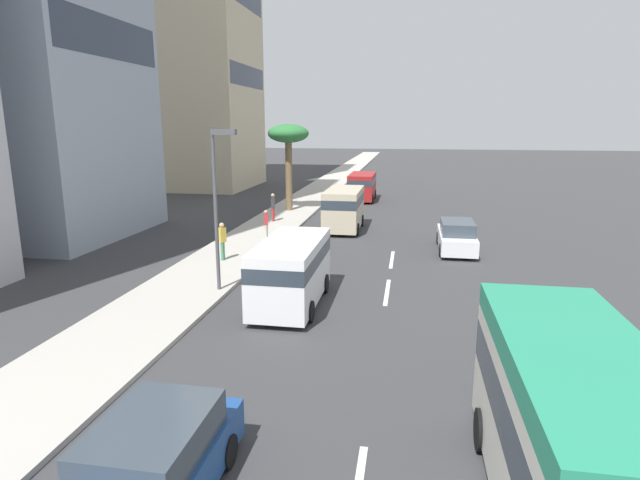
% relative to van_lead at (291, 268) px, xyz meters
% --- Properties ---
extents(ground_plane, '(198.00, 198.00, 0.00)m').
position_rel_van_lead_xyz_m(ground_plane, '(17.09, -3.34, -1.35)').
color(ground_plane, '#38383A').
extents(sidewalk_right, '(162.00, 3.67, 0.15)m').
position_rel_van_lead_xyz_m(sidewalk_right, '(17.09, 4.49, -1.28)').
color(sidewalk_right, '#B2ADA3').
rests_on(sidewalk_right, ground_plane).
extents(lane_stripe_mid, '(3.20, 0.16, 0.01)m').
position_rel_van_lead_xyz_m(lane_stripe_mid, '(2.00, -3.34, -1.35)').
color(lane_stripe_mid, silver).
rests_on(lane_stripe_mid, ground_plane).
extents(lane_stripe_far, '(3.20, 0.16, 0.01)m').
position_rel_van_lead_xyz_m(lane_stripe_far, '(6.95, -3.34, -1.35)').
color(lane_stripe_far, silver).
rests_on(lane_stripe_far, ground_plane).
extents(van_lead, '(5.16, 2.14, 2.36)m').
position_rel_van_lead_xyz_m(van_lead, '(0.00, 0.00, 0.00)').
color(van_lead, white).
rests_on(van_lead, ground_plane).
extents(minibus_second, '(6.19, 2.38, 3.10)m').
position_rel_van_lead_xyz_m(minibus_second, '(-9.44, -6.73, 0.34)').
color(minibus_second, silver).
rests_on(minibus_second, ground_plane).
extents(car_third, '(4.55, 1.82, 1.58)m').
position_rel_van_lead_xyz_m(car_third, '(9.30, -6.51, -0.60)').
color(car_third, white).
rests_on(car_third, ground_plane).
extents(van_fourth, '(4.73, 2.16, 2.51)m').
position_rel_van_lead_xyz_m(van_fourth, '(13.55, -0.14, 0.08)').
color(van_fourth, beige).
rests_on(van_fourth, ground_plane).
extents(car_fifth, '(4.44, 1.92, 1.59)m').
position_rel_van_lead_xyz_m(car_fifth, '(-10.36, 0.04, -0.59)').
color(car_fifth, '#1E478C').
rests_on(car_fifth, ground_plane).
extents(van_sixth, '(4.86, 2.16, 2.25)m').
position_rel_van_lead_xyz_m(van_sixth, '(26.13, -0.09, -0.06)').
color(van_sixth, '#A51E1E').
rests_on(van_sixth, ground_plane).
extents(pedestrian_near_lamp, '(0.37, 0.30, 1.58)m').
position_rel_van_lead_xyz_m(pedestrian_near_lamp, '(9.92, 3.73, -0.34)').
color(pedestrian_near_lamp, beige).
rests_on(pedestrian_near_lamp, sidewalk_right).
extents(pedestrian_mid_block, '(0.35, 0.27, 1.81)m').
position_rel_van_lead_xyz_m(pedestrian_mid_block, '(14.88, 4.66, -0.19)').
color(pedestrian_mid_block, red).
rests_on(pedestrian_mid_block, sidewalk_right).
extents(pedestrian_by_tree, '(0.39, 0.36, 1.77)m').
position_rel_van_lead_xyz_m(pedestrian_by_tree, '(4.98, 4.44, -0.22)').
color(pedestrian_by_tree, '#4C8C66').
rests_on(pedestrian_by_tree, sidewalk_right).
extents(palm_tree, '(2.93, 2.93, 6.19)m').
position_rel_van_lead_xyz_m(palm_tree, '(19.40, 4.64, 4.05)').
color(palm_tree, brown).
rests_on(palm_tree, sidewalk_right).
extents(street_lamp, '(0.24, 0.97, 6.10)m').
position_rel_van_lead_xyz_m(street_lamp, '(0.78, 2.93, 2.62)').
color(street_lamp, '#4C4C51').
rests_on(street_lamp, sidewalk_right).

